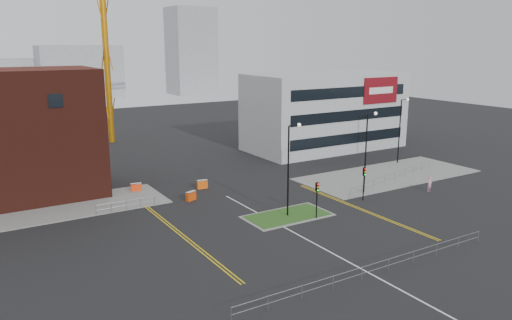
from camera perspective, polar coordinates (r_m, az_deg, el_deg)
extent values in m
plane|color=black|center=(42.43, 7.68, -9.97)|extent=(200.00, 200.00, 0.00)
cube|color=slate|center=(54.82, -24.90, -5.64)|extent=(28.00, 8.00, 0.12)
cube|color=slate|center=(66.46, 14.84, -1.66)|extent=(24.00, 10.00, 0.12)
cube|color=slate|center=(49.47, 3.62, -6.39)|extent=(8.60, 4.60, 0.08)
cube|color=#254B19|center=(49.46, 3.62, -6.37)|extent=(8.00, 4.00, 0.12)
cube|color=#4A1A12|center=(59.02, -26.28, 2.46)|extent=(18.00, 10.00, 14.00)
cube|color=black|center=(54.05, -21.94, 6.30)|extent=(1.40, 0.10, 1.40)
cube|color=#A6A9AB|center=(80.97, 7.86, 5.55)|extent=(25.00, 12.00, 12.00)
cube|color=black|center=(77.02, 10.61, 2.42)|extent=(22.00, 0.10, 1.60)
cube|color=black|center=(76.46, 10.72, 5.00)|extent=(22.00, 0.10, 1.60)
cube|color=black|center=(76.05, 10.83, 7.61)|extent=(22.00, 0.10, 1.60)
cube|color=maroon|center=(80.15, 14.07, 7.73)|extent=(7.00, 0.15, 4.00)
cube|color=white|center=(80.08, 14.12, 7.72)|extent=(5.00, 0.05, 1.00)
cylinder|color=#CA7A0B|center=(88.07, -16.83, 12.75)|extent=(1.00, 1.00, 33.48)
cylinder|color=black|center=(48.16, 3.70, -1.39)|extent=(0.16, 0.16, 9.00)
cylinder|color=black|center=(47.57, 4.37, 3.96)|extent=(1.20, 0.10, 0.10)
sphere|color=silver|center=(47.92, 4.95, 4.02)|extent=(0.36, 0.36, 0.36)
cylinder|color=black|center=(57.15, 12.42, 0.66)|extent=(0.16, 0.16, 9.00)
cylinder|color=black|center=(56.79, 13.08, 5.16)|extent=(1.20, 0.10, 0.10)
sphere|color=silver|center=(57.21, 13.51, 5.20)|extent=(0.36, 0.36, 0.36)
cylinder|color=black|center=(72.51, 16.07, 3.07)|extent=(0.16, 0.16, 9.00)
cylinder|color=black|center=(72.34, 16.62, 6.62)|extent=(1.20, 0.10, 0.10)
sphere|color=silver|center=(72.78, 16.94, 6.64)|extent=(0.36, 0.36, 0.36)
cylinder|color=black|center=(48.63, 6.94, -5.00)|extent=(0.12, 0.12, 3.00)
cube|color=black|center=(48.13, 7.00, -3.08)|extent=(0.28, 0.22, 0.90)
sphere|color=red|center=(47.95, 7.11, -2.77)|extent=(0.18, 0.18, 0.18)
sphere|color=orange|center=(48.03, 7.10, -3.11)|extent=(0.18, 0.18, 0.18)
sphere|color=#0CCC33|center=(48.12, 7.09, -3.46)|extent=(0.18, 0.18, 0.18)
cylinder|color=black|center=(55.14, 12.19, -3.01)|extent=(0.12, 0.12, 3.00)
cube|color=black|center=(54.70, 12.28, -1.30)|extent=(0.28, 0.22, 0.90)
sphere|color=red|center=(54.53, 12.39, -1.02)|extent=(0.18, 0.18, 0.18)
sphere|color=orange|center=(54.61, 12.37, -1.32)|extent=(0.18, 0.18, 0.18)
sphere|color=#0CCC33|center=(54.68, 12.36, -1.63)|extent=(0.18, 0.18, 0.18)
cylinder|color=gray|center=(37.98, 13.55, -11.38)|extent=(24.00, 0.04, 0.04)
cylinder|color=gray|center=(38.19, 13.50, -12.06)|extent=(24.00, 0.04, 0.04)
cylinder|color=gray|center=(31.67, -2.86, -17.29)|extent=(0.05, 0.05, 1.10)
cylinder|color=gray|center=(46.92, 24.07, -8.02)|extent=(0.05, 0.05, 1.10)
cylinder|color=gray|center=(52.38, -14.65, -4.52)|extent=(6.00, 0.04, 0.04)
cylinder|color=gray|center=(52.53, -14.62, -5.04)|extent=(6.00, 0.04, 0.04)
cylinder|color=gray|center=(51.81, -17.80, -5.51)|extent=(0.05, 0.05, 1.10)
cylinder|color=gray|center=(53.40, -11.54, -4.57)|extent=(0.05, 0.05, 1.10)
cylinder|color=gray|center=(63.51, 15.58, -1.47)|extent=(19.01, 5.04, 0.04)
cylinder|color=gray|center=(63.63, 15.55, -1.91)|extent=(19.01, 5.04, 0.04)
cylinder|color=gray|center=(55.44, 10.68, -3.87)|extent=(0.05, 0.05, 1.10)
cylinder|color=gray|center=(72.23, 19.27, -0.39)|extent=(0.05, 0.05, 1.10)
cube|color=silver|center=(43.87, 6.01, -9.12)|extent=(0.15, 30.00, 0.01)
cube|color=gold|center=(46.18, -9.21, -8.05)|extent=(0.12, 24.00, 0.01)
cube|color=gold|center=(46.28, -8.86, -7.99)|extent=(0.12, 24.00, 0.01)
cube|color=gold|center=(52.55, 11.63, -5.50)|extent=(0.12, 20.00, 0.01)
cube|color=gold|center=(52.74, 11.87, -5.44)|extent=(0.12, 20.00, 0.01)
cube|color=gray|center=(164.02, -19.44, 9.46)|extent=(24.00, 12.00, 16.00)
cube|color=gray|center=(170.10, -7.40, 12.22)|extent=(14.00, 12.00, 28.00)
cube|color=gray|center=(171.19, -26.07, 8.34)|extent=(30.00, 12.00, 12.00)
imported|color=#F49DBF|center=(60.61, 19.24, -2.61)|extent=(0.65, 0.45, 1.72)
cube|color=#FF3A0E|center=(58.78, -13.53, -3.08)|extent=(1.26, 0.61, 1.00)
cube|color=silver|center=(58.66, -13.55, -2.65)|extent=(1.26, 0.61, 0.12)
cube|color=#D8430C|center=(54.49, -7.44, -4.10)|extent=(1.28, 0.79, 1.01)
cube|color=silver|center=(54.36, -7.46, -3.64)|extent=(1.28, 0.79, 0.12)
cube|color=#F85B0D|center=(58.71, -6.17, -2.79)|extent=(1.27, 0.57, 1.02)
cube|color=silver|center=(58.58, -6.18, -2.36)|extent=(1.27, 0.57, 0.12)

